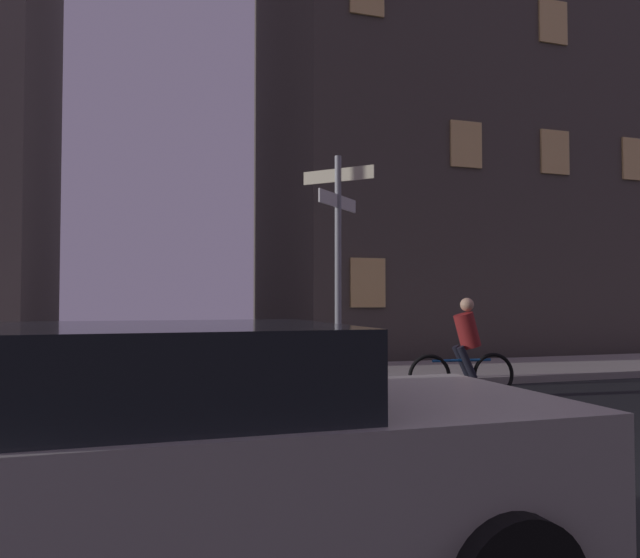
# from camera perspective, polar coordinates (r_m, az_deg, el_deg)

# --- Properties ---
(ground_plane) EXTENTS (80.00, 80.00, 0.00)m
(ground_plane) POSITION_cam_1_polar(r_m,az_deg,el_deg) (6.27, 16.58, -16.40)
(ground_plane) COLOR black
(sidewalk_kerb) EXTENTS (40.00, 3.26, 0.14)m
(sidewalk_kerb) POSITION_cam_1_polar(r_m,az_deg,el_deg) (12.04, -1.06, -9.17)
(sidewalk_kerb) COLOR gray
(sidewalk_kerb) RESTS_ON ground_plane
(signpost) EXTENTS (1.07, 1.07, 4.04)m
(signpost) POSITION_cam_1_polar(r_m,az_deg,el_deg) (10.94, 1.71, 3.05)
(signpost) COLOR gray
(signpost) RESTS_ON sidewalk_kerb
(car_far_trailing) EXTENTS (4.11, 1.88, 1.44)m
(car_far_trailing) POSITION_cam_1_polar(r_m,az_deg,el_deg) (3.27, -12.64, -16.10)
(car_far_trailing) COLOR beige
(car_far_trailing) RESTS_ON ground_plane
(cyclist) EXTENTS (1.82, 0.36, 1.61)m
(cyclist) POSITION_cam_1_polar(r_m,az_deg,el_deg) (10.07, 13.40, -6.64)
(cyclist) COLOR black
(cyclist) RESTS_ON ground_plane
(building_right_block) EXTENTS (10.97, 7.23, 17.41)m
(building_right_block) POSITION_cam_1_polar(r_m,az_deg,el_deg) (21.06, 11.49, 17.82)
(building_right_block) COLOR #4C443D
(building_right_block) RESTS_ON ground_plane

